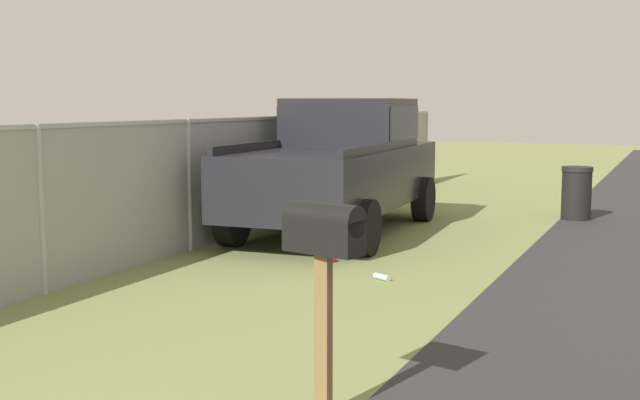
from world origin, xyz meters
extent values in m
cube|color=brown|center=(4.08, -1.02, 0.54)|extent=(0.09, 0.09, 1.09)
cube|color=black|center=(4.08, -1.02, 1.20)|extent=(0.31, 0.55, 0.22)
cylinder|color=black|center=(4.08, -1.02, 1.31)|extent=(0.31, 0.55, 0.20)
cube|color=red|center=(4.19, -1.02, 1.26)|extent=(0.02, 0.04, 0.18)
cube|color=black|center=(10.85, 1.83, 0.88)|extent=(5.17, 2.30, 0.90)
cube|color=black|center=(11.45, 1.87, 1.71)|extent=(1.83, 1.92, 0.76)
cube|color=black|center=(11.45, 1.87, 1.71)|extent=(1.78, 1.96, 0.53)
cube|color=black|center=(9.68, 2.65, 1.39)|extent=(2.62, 0.25, 0.12)
cube|color=black|center=(9.80, 0.85, 1.39)|extent=(2.62, 0.25, 0.12)
cylinder|color=black|center=(12.44, 2.92, 0.38)|extent=(0.78, 0.31, 0.76)
cylinder|color=black|center=(12.57, 0.96, 0.38)|extent=(0.78, 0.31, 0.76)
cylinder|color=black|center=(9.12, 2.70, 0.38)|extent=(0.78, 0.31, 0.76)
cylinder|color=black|center=(9.25, 0.73, 0.38)|extent=(0.78, 0.31, 0.76)
cylinder|color=black|center=(13.84, -1.42, 0.42)|extent=(0.50, 0.50, 0.84)
cylinder|color=black|center=(13.84, -1.42, 0.88)|extent=(0.53, 0.53, 0.08)
cylinder|color=#9EA3A8|center=(5.86, 3.06, 0.90)|extent=(0.07, 0.07, 1.81)
cylinder|color=#9EA3A8|center=(8.60, 3.06, 0.90)|extent=(0.07, 0.07, 1.81)
cylinder|color=#9EA3A8|center=(11.33, 3.06, 0.90)|extent=(0.07, 0.07, 1.81)
cylinder|color=#9EA3A8|center=(14.07, 3.06, 0.90)|extent=(0.07, 0.07, 1.81)
cylinder|color=#9EA3A8|center=(16.81, 3.06, 0.90)|extent=(0.07, 0.07, 1.81)
cylinder|color=#9EA3A8|center=(19.55, 3.06, 0.90)|extent=(0.07, 0.07, 1.81)
cube|color=#9EA3A8|center=(9.96, 3.06, 1.78)|extent=(19.17, 0.04, 0.04)
cube|color=gray|center=(9.96, 3.06, 0.90)|extent=(19.17, 0.01, 1.81)
cylinder|color=#B2D8BF|center=(7.98, 0.02, 0.04)|extent=(0.16, 0.23, 0.07)
cylinder|color=red|center=(8.66, 0.94, 0.03)|extent=(0.13, 0.10, 0.07)
camera|label=1|loc=(-0.34, -3.03, 2.02)|focal=44.06mm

